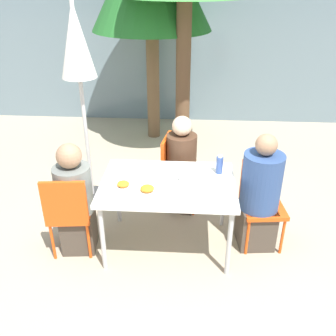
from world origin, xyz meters
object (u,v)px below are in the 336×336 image
at_px(chair_far, 175,167).
at_px(bottle, 220,165).
at_px(chair_left, 69,210).
at_px(chair_right, 262,197).
at_px(person_left, 75,202).
at_px(closed_umbrella, 77,54).
at_px(drinking_cup, 183,177).
at_px(person_right, 260,196).
at_px(salad_bowl, 180,188).
at_px(person_far, 181,167).

bearing_deg(chair_far, bottle, 48.67).
relative_size(chair_left, bottle, 4.55).
bearing_deg(chair_right, person_left, 2.45).
bearing_deg(closed_umbrella, person_left, -83.38).
bearing_deg(closed_umbrella, chair_right, -19.56).
distance_m(chair_left, drinking_cup, 1.10).
height_order(person_right, salad_bowl, person_right).
bearing_deg(chair_left, person_left, 58.11).
bearing_deg(person_right, drinking_cup, -1.60).
distance_m(chair_left, bottle, 1.48).
bearing_deg(chair_right, salad_bowl, 16.46).
distance_m(person_right, closed_umbrella, 2.32).
height_order(chair_right, drinking_cup, chair_right).
relative_size(person_left, bottle, 6.00).
height_order(chair_left, chair_far, same).
relative_size(closed_umbrella, bottle, 11.81).
bearing_deg(closed_umbrella, person_far, -8.45).
height_order(person_right, bottle, person_right).
height_order(chair_far, bottle, bottle).
distance_m(person_far, bottle, 0.67).
relative_size(person_right, person_far, 1.06).
distance_m(person_right, chair_far, 1.07).
bearing_deg(chair_right, chair_left, 4.84).
distance_m(closed_umbrella, drinking_cup, 1.68).
xyz_separation_m(person_right, bottle, (-0.39, 0.12, 0.26)).
distance_m(person_right, bottle, 0.49).
distance_m(closed_umbrella, salad_bowl, 1.77).
height_order(chair_far, closed_umbrella, closed_umbrella).
height_order(person_left, closed_umbrella, closed_umbrella).
distance_m(chair_far, drinking_cup, 0.77).
bearing_deg(bottle, person_far, 128.53).
distance_m(chair_left, person_left, 0.10).
height_order(person_right, drinking_cup, person_right).
height_order(person_left, bottle, person_left).
height_order(closed_umbrella, bottle, closed_umbrella).
bearing_deg(person_left, person_far, 32.69).
distance_m(person_far, drinking_cup, 0.69).
bearing_deg(bottle, drinking_cup, -152.80).
distance_m(chair_right, chair_far, 1.05).
relative_size(chair_right, drinking_cup, 10.56).
height_order(person_right, closed_umbrella, closed_umbrella).
bearing_deg(chair_far, closed_umbrella, -86.95).
distance_m(person_left, chair_right, 1.81).
xyz_separation_m(person_left, person_right, (1.75, 0.18, 0.02)).
xyz_separation_m(chair_right, closed_umbrella, (-1.90, 0.67, 1.22)).
distance_m(person_right, drinking_cup, 0.77).
bearing_deg(chair_left, bottle, 9.73).
relative_size(chair_right, bottle, 4.55).
height_order(person_left, chair_right, person_left).
relative_size(chair_left, person_right, 0.72).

